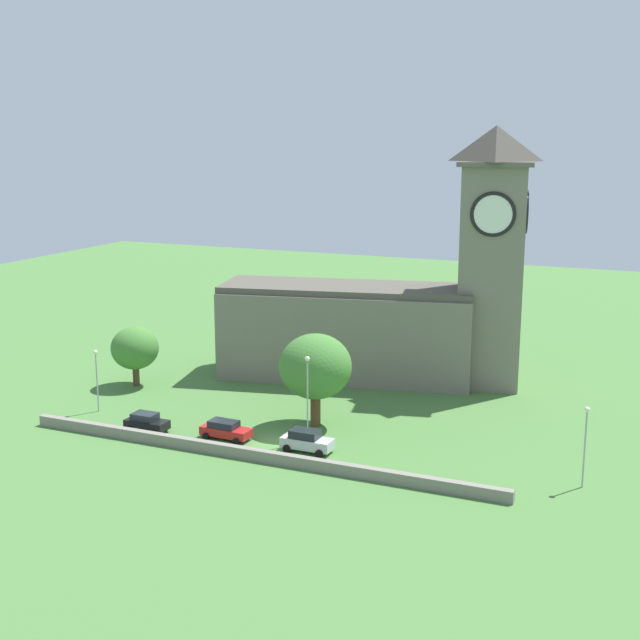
{
  "coord_description": "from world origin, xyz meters",
  "views": [
    {
      "loc": [
        32.74,
        -65.02,
        27.12
      ],
      "look_at": [
        0.63,
        9.01,
        9.46
      ],
      "focal_mm": 48.35,
      "sensor_mm": 36.0,
      "label": 1
    }
  ],
  "objects_px": {
    "car_black": "(146,422)",
    "streetlamp_west_mid": "(307,386)",
    "streetlamp_central": "(586,433)",
    "tree_riverside_east": "(315,367)",
    "church": "(391,308)",
    "car_silver": "(307,441)",
    "car_red": "(225,430)",
    "streetlamp_west_end": "(96,370)",
    "tree_by_tower": "(135,348)"
  },
  "relations": [
    {
      "from": "car_silver",
      "to": "tree_riverside_east",
      "type": "distance_m",
      "value": 8.28
    },
    {
      "from": "car_red",
      "to": "car_silver",
      "type": "xyz_separation_m",
      "value": [
        8.05,
        -0.0,
        0.13
      ]
    },
    {
      "from": "streetlamp_west_mid",
      "to": "church",
      "type": "bearing_deg",
      "value": 89.51
    },
    {
      "from": "car_black",
      "to": "streetlamp_west_end",
      "type": "xyz_separation_m",
      "value": [
        -7.81,
        3.08,
        3.36
      ]
    },
    {
      "from": "car_black",
      "to": "tree_by_tower",
      "type": "height_order",
      "value": "tree_by_tower"
    },
    {
      "from": "streetlamp_west_end",
      "to": "car_black",
      "type": "bearing_deg",
      "value": -21.49
    },
    {
      "from": "car_black",
      "to": "car_red",
      "type": "xyz_separation_m",
      "value": [
        7.61,
        1.3,
        -0.05
      ]
    },
    {
      "from": "streetlamp_west_end",
      "to": "tree_riverside_east",
      "type": "distance_m",
      "value": 22.03
    },
    {
      "from": "church",
      "to": "tree_riverside_east",
      "type": "distance_m",
      "value": 18.05
    },
    {
      "from": "car_black",
      "to": "car_silver",
      "type": "xyz_separation_m",
      "value": [
        15.66,
        1.3,
        0.08
      ]
    },
    {
      "from": "streetlamp_west_end",
      "to": "tree_by_tower",
      "type": "relative_size",
      "value": 0.96
    },
    {
      "from": "car_black",
      "to": "car_red",
      "type": "bearing_deg",
      "value": 9.68
    },
    {
      "from": "car_black",
      "to": "church",
      "type": "bearing_deg",
      "value": 59.73
    },
    {
      "from": "church",
      "to": "car_silver",
      "type": "distance_m",
      "value": 25.34
    },
    {
      "from": "car_red",
      "to": "streetlamp_west_mid",
      "type": "xyz_separation_m",
      "value": [
        7.14,
        2.22,
        4.34
      ]
    },
    {
      "from": "streetlamp_west_end",
      "to": "streetlamp_central",
      "type": "relative_size",
      "value": 0.95
    },
    {
      "from": "car_black",
      "to": "streetlamp_west_mid",
      "type": "xyz_separation_m",
      "value": [
        14.76,
        3.52,
        4.29
      ]
    },
    {
      "from": "church",
      "to": "tree_by_tower",
      "type": "distance_m",
      "value": 28.34
    },
    {
      "from": "car_red",
      "to": "car_black",
      "type": "bearing_deg",
      "value": -170.32
    },
    {
      "from": "car_silver",
      "to": "car_black",
      "type": "bearing_deg",
      "value": -175.27
    },
    {
      "from": "car_silver",
      "to": "tree_riverside_east",
      "type": "xyz_separation_m",
      "value": [
        -2.0,
        6.46,
        4.78
      ]
    },
    {
      "from": "car_silver",
      "to": "church",
      "type": "bearing_deg",
      "value": 91.68
    },
    {
      "from": "tree_by_tower",
      "to": "car_silver",
      "type": "bearing_deg",
      "value": -22.95
    },
    {
      "from": "church",
      "to": "tree_by_tower",
      "type": "bearing_deg",
      "value": -150.98
    },
    {
      "from": "church",
      "to": "tree_by_tower",
      "type": "xyz_separation_m",
      "value": [
        -24.55,
        -13.62,
        -3.88
      ]
    },
    {
      "from": "car_silver",
      "to": "streetlamp_west_end",
      "type": "relative_size",
      "value": 0.72
    },
    {
      "from": "church",
      "to": "tree_by_tower",
      "type": "height_order",
      "value": "church"
    },
    {
      "from": "church",
      "to": "car_red",
      "type": "height_order",
      "value": "church"
    },
    {
      "from": "church",
      "to": "car_red",
      "type": "relative_size",
      "value": 7.28
    },
    {
      "from": "streetlamp_west_end",
      "to": "streetlamp_west_mid",
      "type": "height_order",
      "value": "streetlamp_west_mid"
    },
    {
      "from": "car_red",
      "to": "tree_riverside_east",
      "type": "xyz_separation_m",
      "value": [
        6.05,
        6.46,
        4.91
      ]
    },
    {
      "from": "streetlamp_west_mid",
      "to": "car_black",
      "type": "bearing_deg",
      "value": -166.59
    },
    {
      "from": "car_black",
      "to": "streetlamp_west_mid",
      "type": "distance_m",
      "value": 15.76
    },
    {
      "from": "tree_by_tower",
      "to": "car_black",
      "type": "bearing_deg",
      "value": -51.32
    },
    {
      "from": "church",
      "to": "streetlamp_west_mid",
      "type": "xyz_separation_m",
      "value": [
        -0.19,
        -22.09,
        -2.89
      ]
    },
    {
      "from": "church",
      "to": "streetlamp_west_mid",
      "type": "height_order",
      "value": "church"
    },
    {
      "from": "tree_by_tower",
      "to": "streetlamp_west_mid",
      "type": "bearing_deg",
      "value": -19.19
    },
    {
      "from": "streetlamp_central",
      "to": "tree_riverside_east",
      "type": "xyz_separation_m",
      "value": [
        -24.91,
        4.94,
        1.32
      ]
    },
    {
      "from": "tree_riverside_east",
      "to": "car_red",
      "type": "bearing_deg",
      "value": -133.12
    },
    {
      "from": "streetlamp_west_end",
      "to": "tree_by_tower",
      "type": "distance_m",
      "value": 9.1
    },
    {
      "from": "car_red",
      "to": "car_silver",
      "type": "distance_m",
      "value": 8.05
    },
    {
      "from": "car_red",
      "to": "tree_by_tower",
      "type": "distance_m",
      "value": 20.54
    },
    {
      "from": "tree_riverside_east",
      "to": "streetlamp_west_end",
      "type": "bearing_deg",
      "value": -167.7
    },
    {
      "from": "tree_by_tower",
      "to": "car_red",
      "type": "bearing_deg",
      "value": -31.85
    },
    {
      "from": "church",
      "to": "streetlamp_central",
      "type": "height_order",
      "value": "church"
    },
    {
      "from": "car_red",
      "to": "streetlamp_central",
      "type": "relative_size",
      "value": 0.72
    },
    {
      "from": "tree_by_tower",
      "to": "tree_riverside_east",
      "type": "bearing_deg",
      "value": -10.33
    },
    {
      "from": "car_red",
      "to": "tree_riverside_east",
      "type": "relative_size",
      "value": 0.53
    },
    {
      "from": "car_black",
      "to": "car_silver",
      "type": "distance_m",
      "value": 15.71
    },
    {
      "from": "car_black",
      "to": "car_silver",
      "type": "bearing_deg",
      "value": 4.73
    }
  ]
}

